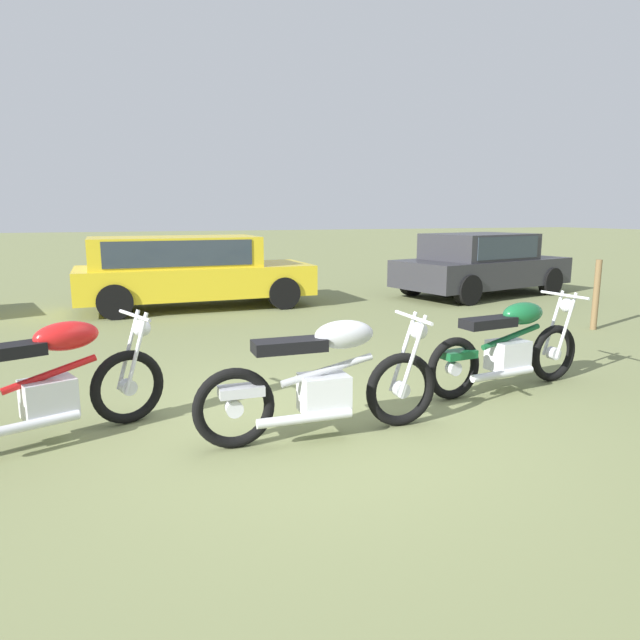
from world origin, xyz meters
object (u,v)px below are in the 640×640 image
motorcycle_silver (325,380)px  fence_post_wooden (596,295)px  motorcycle_red (48,384)px  car_yellow (186,267)px  car_charcoal (481,261)px  motorcycle_green (509,346)px

motorcycle_silver → fence_post_wooden: size_ratio=1.89×
motorcycle_red → car_yellow: 6.85m
car_charcoal → fence_post_wooden: (-0.66, -3.96, -0.22)m
motorcycle_silver → car_yellow: 7.24m
motorcycle_red → car_yellow: (2.00, 6.54, 0.34)m
motorcycle_silver → motorcycle_green: 2.38m
motorcycle_silver → fence_post_wooden: 6.37m
motorcycle_silver → car_yellow: (-0.17, 7.23, 0.34)m
motorcycle_green → car_yellow: (-2.49, 6.71, 0.35)m
motorcycle_red → motorcycle_silver: size_ratio=0.90×
motorcycle_red → car_yellow: car_yellow is taller
motorcycle_red → motorcycle_silver: (2.17, -0.69, -0.00)m
motorcycle_green → car_charcoal: 7.37m
motorcycle_silver → car_charcoal: car_charcoal is taller
motorcycle_silver → car_yellow: size_ratio=0.47×
motorcycle_red → motorcycle_green: 4.49m
motorcycle_green → car_charcoal: bearing=50.3°
car_charcoal → motorcycle_green: bearing=-136.5°
car_yellow → fence_post_wooden: car_yellow is taller
motorcycle_green → car_yellow: size_ratio=0.45×
car_charcoal → fence_post_wooden: size_ratio=3.90×
car_yellow → fence_post_wooden: 7.51m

